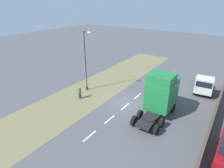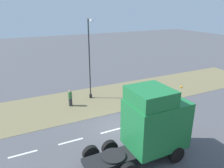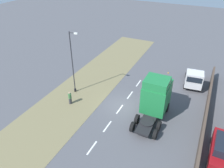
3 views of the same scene
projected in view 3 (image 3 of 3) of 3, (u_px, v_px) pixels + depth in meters
The scene contains 9 objects.
ground_plane at pixel (122, 106), 25.76m from camera, with size 120.00×120.00×0.00m, color #515156.
grass_verge at pixel (79, 93), 27.97m from camera, with size 7.00×44.00×0.01m.
lane_markings at pixel (120, 109), 25.23m from camera, with size 0.16×14.60×0.00m.
boundary_wall at pixel (204, 123), 22.01m from camera, with size 0.25×24.00×1.67m.
lorry_cab at pixel (156, 97), 23.34m from camera, with size 2.69×6.50×4.78m.
flatbed_truck at pixel (194, 79), 28.42m from camera, with size 2.61×5.34×2.55m.
parked_car at pixel (222, 150), 18.77m from camera, with size 2.04×4.81×2.09m.
lamp_post at pixel (73, 65), 26.35m from camera, with size 1.26×0.28×8.00m.
pedestrian at pixel (70, 98), 25.75m from camera, with size 0.39×0.39×1.63m.
Camera 3 is at (7.83, -19.05, 15.74)m, focal length 35.00 mm.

